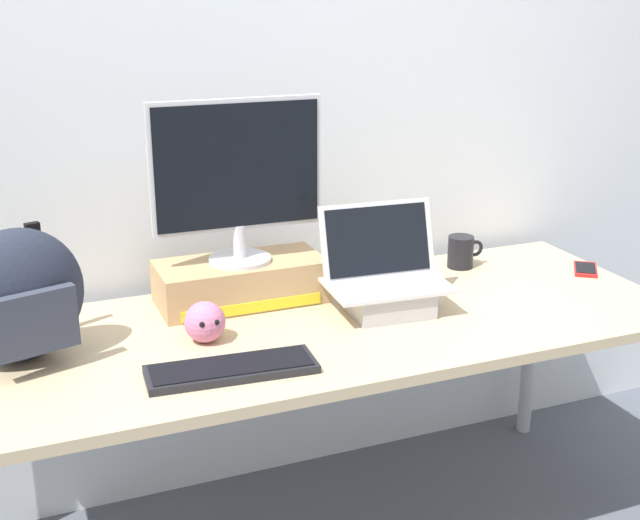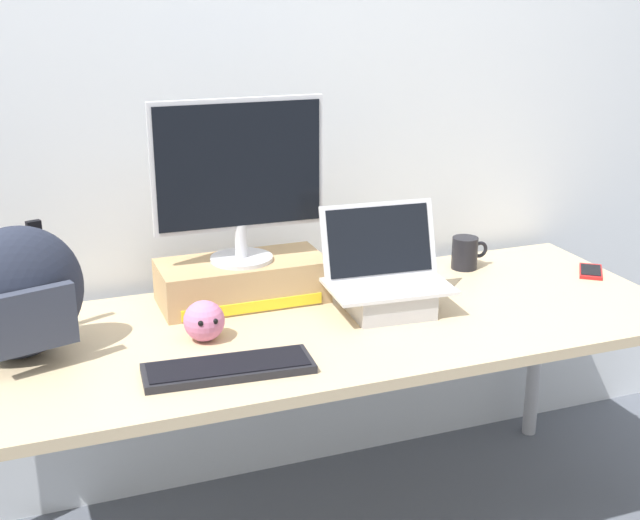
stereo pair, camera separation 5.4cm
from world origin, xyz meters
name	(u,v)px [view 2 (the right image)]	position (x,y,z in m)	size (l,w,h in m)	color
back_wall	(263,88)	(0.00, 0.49, 1.30)	(7.00, 0.10, 2.60)	silver
desk	(320,342)	(0.00, 0.00, 0.66)	(2.04, 0.78, 0.72)	tan
toner_box_yellow	(242,281)	(-0.16, 0.23, 0.78)	(0.48, 0.22, 0.12)	tan
desktop_monitor	(239,176)	(-0.16, 0.23, 1.10)	(0.49, 0.18, 0.47)	silver
open_laptop	(386,289)	(0.21, 0.01, 0.78)	(0.35, 0.25, 0.29)	#ADADB2
external_keyboard	(228,368)	(-0.32, -0.21, 0.73)	(0.42, 0.17, 0.02)	black
messenger_backpack	(18,294)	(-0.77, 0.05, 0.89)	(0.37, 0.29, 0.34)	#232838
coffee_mug	(465,253)	(0.60, 0.26, 0.77)	(0.13, 0.08, 0.10)	black
cell_phone	(591,271)	(0.96, 0.07, 0.73)	(0.14, 0.15, 0.01)	red
plush_toy	(204,321)	(-0.33, -0.01, 0.77)	(0.11, 0.11, 0.11)	#CC7099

